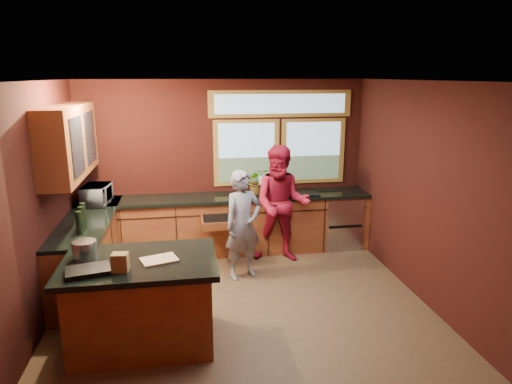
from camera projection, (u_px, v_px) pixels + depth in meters
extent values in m
plane|color=brown|center=(242.00, 301.00, 5.73)|extent=(4.50, 4.50, 0.00)
cube|color=black|center=(225.00, 166.00, 7.30)|extent=(4.50, 0.02, 2.70)
cube|color=black|center=(275.00, 266.00, 3.48)|extent=(4.50, 0.02, 2.70)
cube|color=black|center=(39.00, 207.00, 5.04)|extent=(0.02, 4.00, 2.70)
cube|color=black|center=(418.00, 190.00, 5.74)|extent=(0.02, 4.00, 2.70)
cube|color=silver|center=(240.00, 81.00, 5.05)|extent=(4.50, 4.00, 0.02)
cube|color=#7E9EAF|center=(247.00, 153.00, 7.29)|extent=(1.06, 0.02, 1.06)
cube|color=#7E9EAF|center=(313.00, 151.00, 7.46)|extent=(1.06, 0.02, 1.06)
cube|color=olive|center=(281.00, 104.00, 7.18)|extent=(2.30, 0.02, 0.42)
cube|color=maroon|center=(69.00, 141.00, 5.73)|extent=(0.36, 1.80, 0.90)
cube|color=maroon|center=(228.00, 225.00, 7.24)|extent=(4.50, 0.60, 0.88)
cube|color=black|center=(227.00, 197.00, 7.12)|extent=(4.50, 0.64, 0.05)
cube|color=#B7B7BC|center=(340.00, 221.00, 7.51)|extent=(0.60, 0.58, 0.85)
cube|color=black|center=(296.00, 195.00, 7.26)|extent=(0.66, 0.46, 0.05)
cube|color=maroon|center=(90.00, 253.00, 6.13)|extent=(0.60, 2.30, 0.88)
cube|color=black|center=(87.00, 220.00, 6.01)|extent=(0.64, 2.30, 0.05)
cube|color=maroon|center=(142.00, 305.00, 4.74)|extent=(1.40, 0.90, 0.88)
cube|color=black|center=(140.00, 263.00, 4.62)|extent=(1.55, 1.05, 0.06)
imported|color=slate|center=(243.00, 225.00, 6.26)|extent=(0.65, 0.55, 1.53)
imported|color=maroon|center=(282.00, 204.00, 6.82)|extent=(1.00, 0.86, 1.77)
imported|color=#999999|center=(97.00, 195.00, 6.62)|extent=(0.40, 0.55, 0.28)
imported|color=#999999|center=(257.00, 181.00, 7.19)|extent=(0.37, 0.32, 0.41)
cylinder|color=silver|center=(262.00, 186.00, 7.17)|extent=(0.12, 0.12, 0.28)
cube|color=tan|center=(159.00, 260.00, 4.59)|extent=(0.41, 0.35, 0.02)
cylinder|color=silver|center=(85.00, 249.00, 4.65)|extent=(0.24, 0.24, 0.18)
cube|color=brown|center=(120.00, 262.00, 4.33)|extent=(0.16, 0.14, 0.18)
cube|color=black|center=(88.00, 271.00, 4.30)|extent=(0.45, 0.36, 0.05)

